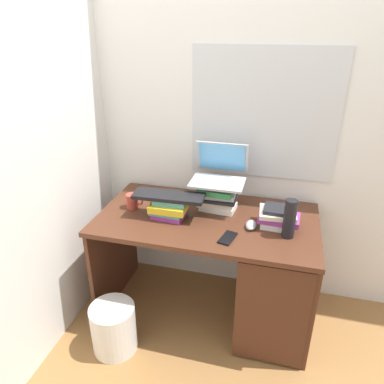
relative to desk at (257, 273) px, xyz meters
name	(u,v)px	position (x,y,z in m)	size (l,w,h in m)	color
ground_plane	(205,309)	(-0.33, 0.03, -0.40)	(6.00, 6.00, 0.00)	olive
wall_back	(223,107)	(-0.33, 0.43, 0.90)	(6.00, 0.06, 2.60)	white
wall_left	(69,114)	(-1.17, 0.03, 0.90)	(0.05, 6.00, 2.60)	silver
desk	(257,273)	(0.00, 0.00, 0.00)	(1.31, 0.72, 0.72)	#4C2819
book_stack_tall	(217,197)	(-0.29, 0.14, 0.42)	(0.25, 0.19, 0.18)	white
book_stack_keyboard_riser	(169,208)	(-0.55, -0.03, 0.39)	(0.22, 0.18, 0.13)	#8C338C
book_stack_side	(278,217)	(0.09, 0.03, 0.39)	(0.23, 0.18, 0.12)	white
laptop	(219,172)	(-0.29, 0.20, 0.56)	(0.32, 0.29, 0.22)	#B7BABF
keyboard	(169,196)	(-0.55, -0.03, 0.47)	(0.42, 0.14, 0.02)	black
computer_mouse	(251,225)	(-0.06, -0.03, 0.35)	(0.06, 0.10, 0.04)	#A5A8AD
mug	(132,201)	(-0.81, 0.02, 0.38)	(0.11, 0.07, 0.09)	#B23F33
water_bottle	(290,219)	(0.15, -0.07, 0.44)	(0.07, 0.07, 0.22)	black
cell_phone	(228,238)	(-0.17, -0.18, 0.33)	(0.07, 0.14, 0.01)	black
wastebasket	(114,328)	(-0.78, -0.42, -0.24)	(0.26, 0.26, 0.30)	silver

